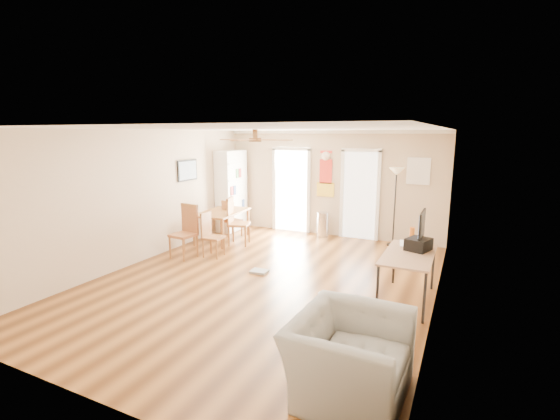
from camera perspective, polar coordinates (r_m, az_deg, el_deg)
The scene contains 30 objects.
floor at distance 6.98m, azimuth -2.16°, elevation -10.17°, with size 7.00×7.00×0.00m, color brown.
ceiling at distance 6.51m, azimuth -2.33°, elevation 11.69°, with size 5.50×7.00×0.00m, color silver, non-canonical shape.
wall_back at distance 9.82m, azimuth 7.35°, elevation 3.80°, with size 5.50×0.04×2.60m, color beige, non-canonical shape.
wall_front at distance 3.98m, azimuth -26.71°, elevation -8.17°, with size 5.50×0.04×2.60m, color beige, non-canonical shape.
wall_left at distance 8.26m, azimuth -19.39°, elevation 1.89°, with size 0.04×7.00×2.60m, color beige, non-canonical shape.
wall_right at distance 5.89m, azimuth 22.16°, elevation -1.81°, with size 0.04×7.00×2.60m, color beige, non-canonical shape.
crown_molding at distance 6.51m, azimuth -2.33°, elevation 11.34°, with size 5.50×7.00×0.08m, color white, non-canonical shape.
kitchen_doorway at distance 10.21m, azimuth 1.68°, elevation 2.75°, with size 0.90×0.10×2.10m, color white, non-canonical shape.
bathroom_doorway at distance 9.63m, azimuth 11.52°, elevation 2.03°, with size 0.80×0.10×2.10m, color white, non-canonical shape.
wall_decal at distance 9.81m, azimuth 6.65°, elevation 5.28°, with size 0.46×0.03×1.10m, color red.
ac_grille at distance 9.31m, azimuth 19.46°, elevation 5.35°, with size 0.50×0.04×0.60m, color white.
framed_poster at distance 9.23m, azimuth -13.30°, elevation 5.63°, with size 0.04×0.66×0.48m, color black.
ceiling_fan at distance 6.24m, azimuth -3.63°, elevation 10.14°, with size 1.24×1.24×0.20m, color #593819, non-canonical shape.
bookshelf at distance 10.39m, azimuth -7.09°, elevation 2.79°, with size 0.42×0.94×2.09m, color white, non-canonical shape.
dining_table at distance 9.50m, azimuth -8.35°, elevation -2.27°, with size 0.85×1.41×0.71m, color olive, non-canonical shape.
dining_chair_right_a at distance 9.05m, azimuth -5.98°, elevation -1.67°, with size 0.45×0.45×1.08m, color #AA6A37, non-canonical shape.
dining_chair_right_b at distance 8.25m, azimuth -9.63°, elevation -3.61°, with size 0.38×0.38×0.92m, color brown, non-canonical shape.
dining_chair_near at distance 8.28m, azimuth -13.89°, elevation -3.12°, with size 0.45×0.45×1.09m, color #A56635, non-canonical shape.
dining_chair_far at distance 9.79m, azimuth -6.90°, elevation -1.25°, with size 0.37×0.37×0.91m, color #9A6631, non-canonical shape.
trash_can at distance 9.77m, azimuth 6.22°, elevation -2.11°, with size 0.29×0.29×0.62m, color silver.
torchiere_lamp at distance 9.21m, azimuth 16.30°, elevation 0.39°, with size 0.34×0.34×1.78m, color black, non-canonical shape.
computer_desk at distance 6.36m, azimuth 18.00°, elevation -9.28°, with size 0.70×1.41×0.76m, color #A77A5A, non-canonical shape.
imac at distance 6.53m, azimuth 19.89°, elevation -2.71°, with size 0.09×0.63×0.59m, color black, non-canonical shape.
keyboard at distance 6.74m, azimuth 17.55°, elevation -4.65°, with size 0.13×0.39×0.01m, color white.
printer at distance 6.44m, azimuth 19.46°, elevation -4.71°, with size 0.31×0.36×0.19m, color black.
orange_bottle at distance 6.85m, azimuth 18.62°, elevation -3.45°, with size 0.08×0.08×0.25m, color #D35B12.
wastebasket_a at distance 5.82m, azimuth 6.69°, elevation -13.25°, with size 0.24×0.24×0.28m, color silver.
wastebasket_b at distance 5.17m, azimuth 14.68°, elevation -16.65°, with size 0.27×0.27×0.31m, color white.
floor_cloth at distance 7.35m, azimuth -3.04°, elevation -8.90°, with size 0.31×0.24×0.04m, color gray.
armchair at distance 4.14m, azimuth 10.03°, elevation -20.21°, with size 1.20×1.05×0.78m, color #979893.
Camera 1 is at (3.04, -5.75, 2.53)m, focal length 25.19 mm.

